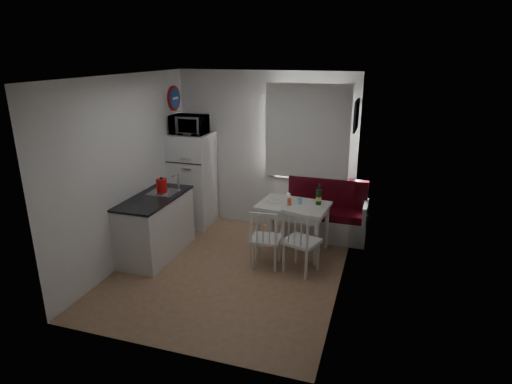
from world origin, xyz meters
TOP-DOWN VIEW (x-y plane):
  - floor at (0.00, 0.00)m, footprint 3.00×3.50m
  - ceiling at (0.00, 0.00)m, footprint 3.00×3.50m
  - wall_back at (0.00, 1.75)m, footprint 3.00×0.02m
  - wall_front at (0.00, -1.75)m, footprint 3.00×0.02m
  - wall_left at (-1.50, 0.00)m, footprint 0.02×3.50m
  - wall_right at (1.50, 0.00)m, footprint 0.02×3.50m
  - window at (0.70, 1.72)m, footprint 1.22×0.06m
  - curtain at (0.70, 1.65)m, footprint 1.35×0.02m
  - kitchen_counter at (-1.20, 0.16)m, footprint 0.62×1.32m
  - wall_sign at (-1.47, 1.45)m, footprint 0.03×0.40m
  - picture_frame at (1.48, 1.10)m, footprint 0.04×0.52m
  - bench at (1.07, 1.51)m, footprint 1.33×0.51m
  - dining_table at (0.69, 0.85)m, footprint 1.07×0.80m
  - chair_left at (0.44, 0.20)m, footprint 0.43×0.41m
  - chair_right at (0.94, 0.19)m, footprint 0.54×0.53m
  - fridge at (-1.18, 1.40)m, footprint 0.64×0.64m
  - microwave at (-1.18, 1.35)m, footprint 0.56×0.38m
  - kettle at (-1.15, 0.31)m, footprint 0.18×0.18m
  - wine_bottle at (1.04, 0.95)m, footprint 0.08×0.08m
  - drinking_glass_orange at (0.64, 0.80)m, footprint 0.06×0.06m
  - drinking_glass_blue at (0.77, 0.90)m, footprint 0.06×0.06m
  - plate at (0.39, 0.87)m, footprint 0.22×0.22m

SIDE VIEW (x-z plane):
  - floor at x=0.00m, z-range -0.01..0.01m
  - bench at x=1.07m, z-range -0.16..0.79m
  - kitchen_counter at x=-1.20m, z-range -0.12..1.04m
  - chair_left at x=0.44m, z-range 0.30..0.76m
  - chair_right at x=0.94m, z-range 0.32..0.82m
  - dining_table at x=0.69m, z-range 0.29..1.04m
  - plate at x=0.39m, z-range 0.75..0.77m
  - fridge at x=-1.18m, z-range 0.00..1.59m
  - drinking_glass_orange at x=0.64m, z-range 0.75..0.85m
  - drinking_glass_blue at x=0.77m, z-range 0.75..0.85m
  - wine_bottle at x=1.04m, z-range 0.75..1.07m
  - kettle at x=-1.15m, z-range 0.90..1.15m
  - wall_back at x=0.00m, z-range 0.00..2.60m
  - wall_front at x=0.00m, z-range 0.00..2.60m
  - wall_left at x=-1.50m, z-range 0.00..2.60m
  - wall_right at x=1.50m, z-range 0.00..2.60m
  - window at x=0.70m, z-range 0.89..2.36m
  - curtain at x=0.70m, z-range 0.93..2.42m
  - microwave at x=-1.18m, z-range 1.59..1.90m
  - picture_frame at x=1.48m, z-range 1.84..2.26m
  - wall_sign at x=-1.47m, z-range 1.95..2.35m
  - ceiling at x=0.00m, z-range 2.59..2.61m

